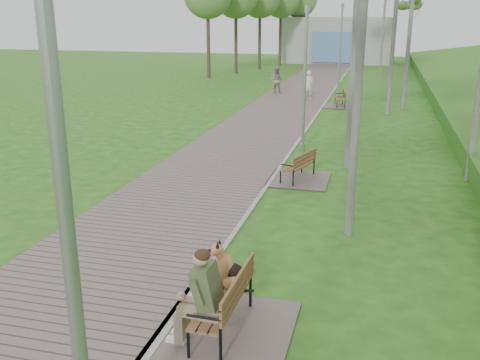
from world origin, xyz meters
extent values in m
cube|color=#73625D|center=(-1.75, 21.50, 0.02)|extent=(3.50, 67.00, 0.04)
cube|color=#999993|center=(0.00, 21.50, 0.03)|extent=(0.10, 67.00, 0.05)
cube|color=#9E9E99|center=(-1.50, 51.00, 2.00)|extent=(10.00, 5.00, 4.00)
cube|color=#527FB7|center=(-1.50, 48.40, 1.50)|extent=(4.00, 0.20, 2.60)
cube|color=#73625D|center=(0.79, 6.44, 0.02)|extent=(1.84, 2.04, 0.04)
cube|color=brown|center=(0.74, 6.44, 0.46)|extent=(0.50, 1.54, 0.04)
cube|color=brown|center=(0.98, 6.43, 0.74)|extent=(0.08, 1.53, 0.34)
cube|color=#73625D|center=(0.70, 13.78, 0.02)|extent=(1.56, 1.74, 0.04)
cube|color=brown|center=(0.65, 13.78, 0.39)|extent=(0.78, 1.36, 0.03)
cube|color=brown|center=(0.85, 13.71, 0.62)|extent=(0.44, 1.25, 0.29)
cube|color=#73625D|center=(0.82, 26.05, 0.02)|extent=(1.56, 1.73, 0.04)
cube|color=brown|center=(0.77, 26.05, 0.39)|extent=(0.59, 1.34, 0.03)
cube|color=brown|center=(0.97, 26.09, 0.62)|extent=(0.24, 1.29, 0.29)
cylinder|color=#94979C|center=(0.20, 3.87, 2.87)|extent=(0.14, 0.14, 5.75)
cylinder|color=#94979C|center=(0.31, 17.01, 0.13)|extent=(0.17, 0.17, 0.26)
cylinder|color=#94979C|center=(0.31, 17.01, 2.17)|extent=(0.10, 0.10, 4.33)
cylinder|color=#94979C|center=(0.31, 17.01, 4.38)|extent=(0.16, 0.16, 0.22)
cylinder|color=#94979C|center=(0.41, 29.39, 0.14)|extent=(0.18, 0.18, 0.28)
cylinder|color=#94979C|center=(0.41, 29.39, 2.30)|extent=(0.11, 0.11, 4.60)
cylinder|color=#94979C|center=(0.41, 29.39, 4.64)|extent=(0.17, 0.17, 0.23)
cylinder|color=#94979C|center=(0.13, 49.36, 0.15)|extent=(0.20, 0.20, 0.30)
cylinder|color=#94979C|center=(0.13, 49.36, 2.46)|extent=(0.12, 0.12, 4.92)
cylinder|color=#94979C|center=(0.13, 49.36, 4.97)|extent=(0.18, 0.18, 0.25)
imported|color=silver|center=(-1.00, 27.90, 0.75)|extent=(0.60, 0.46, 1.50)
imported|color=gray|center=(-3.02, 29.69, 0.73)|extent=(0.73, 0.57, 1.47)
cylinder|color=silver|center=(2.98, 24.56, 4.32)|extent=(0.18, 0.18, 8.64)
cylinder|color=silver|center=(2.47, 36.96, 4.37)|extent=(0.18, 0.18, 8.74)
cylinder|color=silver|center=(4.45, 46.06, 3.64)|extent=(0.16, 0.16, 7.28)
camera|label=1|loc=(2.63, 0.26, 4.22)|focal=40.00mm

